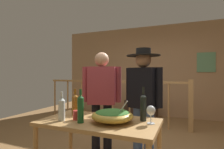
# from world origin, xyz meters

# --- Properties ---
(back_wall) EXTENTS (6.26, 0.10, 2.69)m
(back_wall) POSITION_xyz_m (0.00, 2.80, 1.35)
(back_wall) COLOR tan
(back_wall) RESTS_ON ground_plane
(framed_picture) EXTENTS (0.45, 0.03, 0.53)m
(framed_picture) POSITION_xyz_m (1.20, 2.74, 1.57)
(framed_picture) COLOR #60976A
(stair_railing) EXTENTS (3.77, 0.10, 1.13)m
(stair_railing) POSITION_xyz_m (-0.55, 1.54, 0.70)
(stair_railing) COLOR #B2844C
(stair_railing) RESTS_ON ground_plane
(tv_console) EXTENTS (0.90, 0.40, 0.48)m
(tv_console) POSITION_xyz_m (-0.51, 2.45, 0.24)
(tv_console) COLOR #38281E
(tv_console) RESTS_ON ground_plane
(flat_screen_tv) EXTENTS (0.50, 0.12, 0.40)m
(flat_screen_tv) POSITION_xyz_m (-0.51, 2.41, 0.72)
(flat_screen_tv) COLOR black
(flat_screen_tv) RESTS_ON tv_console
(serving_table) EXTENTS (1.27, 0.70, 0.75)m
(serving_table) POSITION_xyz_m (-0.17, -0.94, 0.67)
(serving_table) COLOR #B2844C
(serving_table) RESTS_ON ground_plane
(salad_bowl) EXTENTS (0.44, 0.44, 0.23)m
(salad_bowl) POSITION_xyz_m (-0.02, -0.94, 0.83)
(salad_bowl) COLOR gold
(salad_bowl) RESTS_ON serving_table
(wine_glass) EXTENTS (0.09, 0.09, 0.18)m
(wine_glass) POSITION_xyz_m (0.37, -0.85, 0.88)
(wine_glass) COLOR silver
(wine_glass) RESTS_ON serving_table
(wine_bottle_dark) EXTENTS (0.07, 0.07, 0.37)m
(wine_bottle_dark) POSITION_xyz_m (0.27, -0.77, 0.90)
(wine_bottle_dark) COLOR black
(wine_bottle_dark) RESTS_ON serving_table
(wine_bottle_green) EXTENTS (0.07, 0.07, 0.35)m
(wine_bottle_green) POSITION_xyz_m (-0.31, -1.09, 0.90)
(wine_bottle_green) COLOR #1E5628
(wine_bottle_green) RESTS_ON serving_table
(wine_bottle_amber) EXTENTS (0.08, 0.08, 0.32)m
(wine_bottle_amber) POSITION_xyz_m (-0.55, -0.84, 0.89)
(wine_bottle_amber) COLOR brown
(wine_bottle_amber) RESTS_ON serving_table
(wine_bottle_clear) EXTENTS (0.07, 0.07, 0.31)m
(wine_bottle_clear) POSITION_xyz_m (-0.54, -1.10, 0.88)
(wine_bottle_clear) COLOR silver
(wine_bottle_clear) RESTS_ON serving_table
(mug_red) EXTENTS (0.12, 0.08, 0.10)m
(mug_red) POSITION_xyz_m (-0.41, -1.01, 0.81)
(mug_red) COLOR #B7332D
(mug_red) RESTS_ON serving_table
(person_standing_left) EXTENTS (0.57, 0.34, 1.59)m
(person_standing_left) POSITION_xyz_m (-0.49, -0.22, 0.94)
(person_standing_left) COLOR black
(person_standing_left) RESTS_ON ground_plane
(person_standing_right) EXTENTS (0.54, 0.47, 1.61)m
(person_standing_right) POSITION_xyz_m (0.15, -0.22, 0.96)
(person_standing_right) COLOR #3D5684
(person_standing_right) RESTS_ON ground_plane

